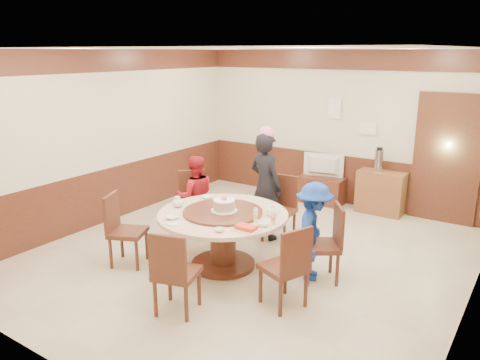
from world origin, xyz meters
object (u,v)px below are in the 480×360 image
Objects in this scene: person_red at (195,196)px; birthday_cake at (224,205)px; person_blue at (314,231)px; shrimp_platter at (246,229)px; television at (323,166)px; thermos at (379,161)px; person_standing at (266,186)px; tv_stand at (322,190)px; banquet_table at (223,229)px; side_cabinet at (381,192)px.

person_red is 1.25m from birthday_cake.
person_blue is 4.15× the size of shrimp_platter.
thermos is at bearing 169.96° from television.
person_standing is 1.91× the size of tv_stand.
person_red is (-0.95, -0.52, -0.18)m from person_standing.
banquet_table is at bearing -106.49° from thermos.
thermos is (1.03, 0.03, 0.69)m from tv_stand.
tv_stand is 1.14× the size of television.
person_blue reaches higher than tv_stand.
person_standing reaches higher than person_red.
person_standing is at bearing 161.81° from person_red.
person_red is at bearing -127.27° from thermos.
shrimp_platter is 0.79× the size of thermos.
shrimp_platter is 3.65m from thermos.
thermos is at bearing 73.84° from birthday_cake.
television is (0.01, 2.05, -0.10)m from person_standing.
birthday_cake is at bearing -107.40° from side_cabinet.
thermos is (-0.08, 0.00, 0.56)m from side_cabinet.
side_cabinet is (0.45, 3.62, -0.40)m from shrimp_platter.
birthday_cake is at bearing -88.55° from tv_stand.
television reaches higher than side_cabinet.
person_blue is 3.63× the size of birthday_cake.
side_cabinet is at bearing 1.55° from tv_stand.
person_red is at bearing 146.47° from banquet_table.
person_blue is (1.19, -0.82, -0.19)m from person_standing.
television reaches higher than tv_stand.
tv_stand is at bearing -76.40° from person_standing.
television is 1.16m from side_cabinet.
banquet_table is 3.26m from tv_stand.
person_standing is 1.09m from person_red.
thermos reaches higher than tv_stand.
person_standing is 4.75× the size of birthday_cake.
tv_stand is 1.06× the size of side_cabinet.
banquet_table is 1.99× the size of tv_stand.
person_standing is at bearing 93.20° from banquet_table.
person_red is (-1.01, 0.67, 0.10)m from banquet_table.
shrimp_platter is at bearing -97.11° from side_cabinet.
person_standing is at bearing -116.42° from thermos.
birthday_cake is 1.14× the size of shrimp_platter.
person_standing reaches higher than birthday_cake.
side_cabinet reaches higher than tv_stand.
person_red is at bearing 147.14° from birthday_cake.
person_blue reaches higher than television.
side_cabinet is (1.11, 0.03, -0.34)m from television.
shrimp_platter reaches higher than side_cabinet.
thermos is at bearing 73.51° from banquet_table.
person_standing is (-0.07, 1.19, 0.28)m from banquet_table.
thermos is at bearing -174.20° from person_red.
person_red is at bearing -110.30° from tv_stand.
side_cabinet is (2.06, 2.60, -0.25)m from person_red.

